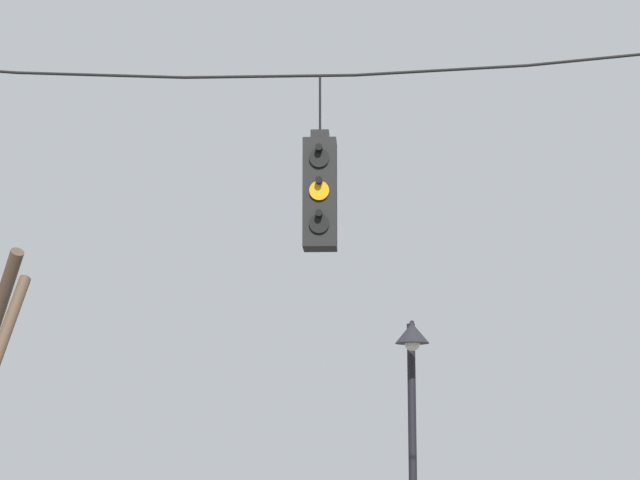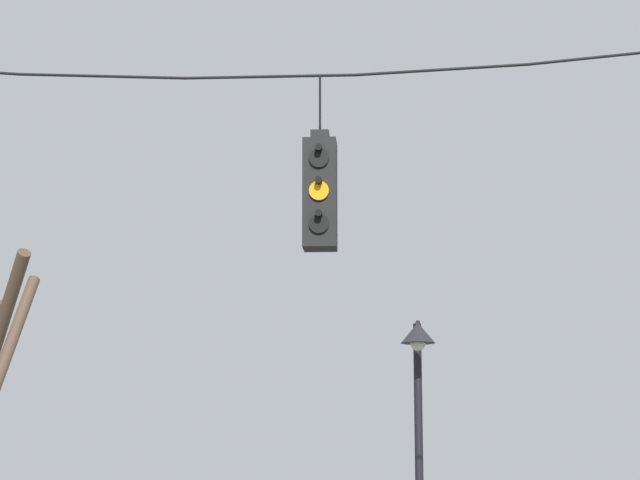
{
  "view_description": "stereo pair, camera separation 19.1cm",
  "coord_description": "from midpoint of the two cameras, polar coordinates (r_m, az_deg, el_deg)",
  "views": [
    {
      "loc": [
        1.06,
        -12.53,
        2.19
      ],
      "look_at": [
        0.53,
        -0.17,
        4.57
      ],
      "focal_mm": 70.0,
      "sensor_mm": 36.0,
      "label": 1
    },
    {
      "loc": [
        1.25,
        -12.52,
        2.19
      ],
      "look_at": [
        0.53,
        -0.17,
        4.57
      ],
      "focal_mm": 70.0,
      "sensor_mm": 36.0,
      "label": 2
    }
  ],
  "objects": [
    {
      "name": "street_lamp",
      "position": [
        17.99,
        3.94,
        -7.13
      ],
      "size": [
        0.49,
        0.85,
        4.44
      ],
      "color": "black",
      "rests_on": "ground_plane"
    },
    {
      "name": "traffic_light_near_right_pole",
      "position": [
        12.69,
        -0.43,
        2.18
      ],
      "size": [
        0.34,
        0.46,
        1.83
      ],
      "color": "black"
    },
    {
      "name": "span_wire",
      "position": [
        13.13,
        -2.74,
        8.13
      ],
      "size": [
        12.43,
        0.03,
        0.5
      ],
      "color": "black"
    }
  ]
}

